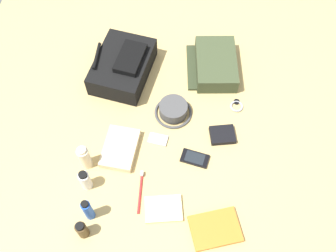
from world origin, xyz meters
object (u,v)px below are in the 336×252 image
deodorant_spray (88,210)px  cell_phone (195,158)px  cologne_bottle (82,230)px  toothpaste_tube (85,180)px  toothbrush (140,189)px  wallet (222,135)px  wristwatch (237,106)px  notepad (163,209)px  paperback_novel (215,229)px  toiletry_pouch (215,64)px  folded_towel (120,148)px  backpack (123,66)px  bucket_hat (173,110)px  lotion_bottle (85,157)px  media_player (158,139)px

deodorant_spray → cell_phone: deodorant_spray is taller
cologne_bottle → toothpaste_tube: toothpaste_tube is taller
toothbrush → wallet: bearing=-49.0°
wristwatch → notepad: notepad is taller
paperback_novel → cell_phone: bearing=18.3°
toiletry_pouch → toothbrush: toiletry_pouch is taller
toiletry_pouch → toothbrush: 0.72m
paperback_novel → notepad: paperback_novel is taller
folded_towel → backpack: bearing=6.5°
backpack → bucket_hat: bearing=-128.1°
toothpaste_tube → folded_towel: 0.21m
bucket_hat → lotion_bottle: lotion_bottle is taller
backpack → lotion_bottle: 0.51m
media_player → notepad: bearing=-169.8°
cologne_bottle → paperback_novel: (0.06, -0.51, -0.04)m
cologne_bottle → wallet: size_ratio=0.96×
bucket_hat → cell_phone: (-0.23, -0.11, -0.02)m
lotion_bottle → media_player: 0.33m
backpack → wristwatch: (-0.14, -0.56, -0.05)m
bucket_hat → toothbrush: bucket_hat is taller
toiletry_pouch → cell_phone: (-0.50, 0.07, -0.03)m
wristwatch → notepad: (-0.53, 0.29, 0.00)m
toiletry_pouch → lotion_bottle: lotion_bottle is taller
lotion_bottle → notepad: 0.39m
toiletry_pouch → wristwatch: (-0.21, -0.11, -0.03)m
bucket_hat → folded_towel: 0.30m
paperback_novel → notepad: (0.06, 0.21, -0.00)m
wristwatch → toiletry_pouch: bearing=28.5°
toiletry_pouch → bucket_hat: bearing=146.7°
toiletry_pouch → bucket_hat: (-0.27, 0.18, -0.01)m
toothbrush → notepad: toothbrush is taller
toiletry_pouch → paperback_novel: (-0.80, -0.03, -0.03)m
paperback_novel → wallet: wallet is taller
toiletry_pouch → wallet: bearing=-172.3°
cell_phone → folded_towel: 0.33m
cologne_bottle → deodorant_spray: bearing=-9.0°
wallet → media_player: bearing=88.3°
notepad → bucket_hat: bearing=-9.1°
toiletry_pouch → paperback_novel: 0.80m
bucket_hat → toiletry_pouch: bearing=-33.3°
toothpaste_tube → wallet: toothpaste_tube is taller
lotion_bottle → folded_towel: lotion_bottle is taller
media_player → toothbrush: bearing=168.9°
media_player → paperback_novel: bearing=-144.6°
toothpaste_tube → cell_phone: toothpaste_tube is taller
deodorant_spray → lotion_bottle: 0.23m
cell_phone → notepad: bearing=154.8°
paperback_novel → media_player: paperback_novel is taller
backpack → notepad: backpack is taller
bucket_hat → wristwatch: (0.07, -0.29, -0.02)m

